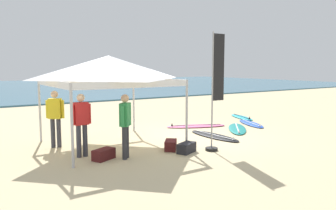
{
  "coord_description": "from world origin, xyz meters",
  "views": [
    {
      "loc": [
        -6.75,
        -9.12,
        2.45
      ],
      "look_at": [
        -0.01,
        1.27,
        1.0
      ],
      "focal_mm": 36.01,
      "sensor_mm": 36.0,
      "label": 1
    }
  ],
  "objects_px": {
    "person_red": "(81,121)",
    "person_green": "(125,122)",
    "surfboard_cyan": "(242,117)",
    "surfboard_blue": "(251,124)",
    "surfboard_pink": "(196,126)",
    "gear_bag_on_sand": "(171,145)",
    "gear_bag_near_tent": "(104,154)",
    "surfboard_black": "(214,136)",
    "banner_flag": "(215,96)",
    "gear_bag_by_pole": "(187,148)",
    "canopy_tent": "(109,68)",
    "person_yellow": "(55,115)",
    "surfboard_teal": "(237,129)"
  },
  "relations": [
    {
      "from": "surfboard_blue",
      "to": "gear_bag_near_tent",
      "type": "xyz_separation_m",
      "value": [
        -7.23,
        -1.64,
        0.1
      ]
    },
    {
      "from": "gear_bag_near_tent",
      "to": "surfboard_black",
      "type": "bearing_deg",
      "value": 7.88
    },
    {
      "from": "surfboard_pink",
      "to": "surfboard_black",
      "type": "bearing_deg",
      "value": -109.06
    },
    {
      "from": "surfboard_blue",
      "to": "surfboard_cyan",
      "type": "height_order",
      "value": "same"
    },
    {
      "from": "banner_flag",
      "to": "surfboard_cyan",
      "type": "bearing_deg",
      "value": 37.74
    },
    {
      "from": "banner_flag",
      "to": "gear_bag_by_pole",
      "type": "height_order",
      "value": "banner_flag"
    },
    {
      "from": "person_yellow",
      "to": "surfboard_blue",
      "type": "bearing_deg",
      "value": -2.89
    },
    {
      "from": "canopy_tent",
      "to": "gear_bag_by_pole",
      "type": "height_order",
      "value": "canopy_tent"
    },
    {
      "from": "surfboard_teal",
      "to": "surfboard_cyan",
      "type": "relative_size",
      "value": 1.12
    },
    {
      "from": "surfboard_blue",
      "to": "surfboard_pink",
      "type": "relative_size",
      "value": 0.84
    },
    {
      "from": "surfboard_black",
      "to": "person_red",
      "type": "distance_m",
      "value": 4.78
    },
    {
      "from": "surfboard_pink",
      "to": "gear_bag_on_sand",
      "type": "height_order",
      "value": "gear_bag_on_sand"
    },
    {
      "from": "person_red",
      "to": "gear_bag_by_pole",
      "type": "relative_size",
      "value": 2.85
    },
    {
      "from": "person_green",
      "to": "banner_flag",
      "type": "relative_size",
      "value": 0.5
    },
    {
      "from": "surfboard_black",
      "to": "gear_bag_on_sand",
      "type": "distance_m",
      "value": 2.37
    },
    {
      "from": "surfboard_teal",
      "to": "surfboard_cyan",
      "type": "bearing_deg",
      "value": 41.51
    },
    {
      "from": "person_red",
      "to": "gear_bag_on_sand",
      "type": "distance_m",
      "value": 2.65
    },
    {
      "from": "surfboard_blue",
      "to": "surfboard_teal",
      "type": "bearing_deg",
      "value": -158.48
    },
    {
      "from": "surfboard_blue",
      "to": "surfboard_pink",
      "type": "bearing_deg",
      "value": 160.42
    },
    {
      "from": "surfboard_black",
      "to": "surfboard_cyan",
      "type": "distance_m",
      "value": 4.62
    },
    {
      "from": "person_yellow",
      "to": "gear_bag_on_sand",
      "type": "distance_m",
      "value": 3.57
    },
    {
      "from": "person_green",
      "to": "gear_bag_on_sand",
      "type": "height_order",
      "value": "person_green"
    },
    {
      "from": "gear_bag_near_tent",
      "to": "gear_bag_on_sand",
      "type": "xyz_separation_m",
      "value": [
        2.04,
        -0.09,
        0.0
      ]
    },
    {
      "from": "surfboard_cyan",
      "to": "person_yellow",
      "type": "bearing_deg",
      "value": -173.1
    },
    {
      "from": "surfboard_teal",
      "to": "surfboard_cyan",
      "type": "distance_m",
      "value": 2.99
    },
    {
      "from": "surfboard_cyan",
      "to": "person_red",
      "type": "xyz_separation_m",
      "value": [
        -8.55,
        -2.55,
        0.95
      ]
    },
    {
      "from": "gear_bag_on_sand",
      "to": "surfboard_blue",
      "type": "bearing_deg",
      "value": 18.52
    },
    {
      "from": "surfboard_cyan",
      "to": "person_green",
      "type": "xyz_separation_m",
      "value": [
        -7.64,
        -3.33,
        0.95
      ]
    },
    {
      "from": "surfboard_black",
      "to": "surfboard_cyan",
      "type": "relative_size",
      "value": 1.17
    },
    {
      "from": "canopy_tent",
      "to": "person_yellow",
      "type": "bearing_deg",
      "value": 156.31
    },
    {
      "from": "surfboard_black",
      "to": "person_yellow",
      "type": "bearing_deg",
      "value": 163.84
    },
    {
      "from": "surfboard_pink",
      "to": "banner_flag",
      "type": "height_order",
      "value": "banner_flag"
    },
    {
      "from": "person_green",
      "to": "gear_bag_by_pole",
      "type": "distance_m",
      "value": 1.95
    },
    {
      "from": "canopy_tent",
      "to": "person_red",
      "type": "distance_m",
      "value": 2.0
    },
    {
      "from": "surfboard_pink",
      "to": "person_green",
      "type": "bearing_deg",
      "value": -148.79
    },
    {
      "from": "surfboard_pink",
      "to": "banner_flag",
      "type": "bearing_deg",
      "value": -119.38
    },
    {
      "from": "gear_bag_by_pole",
      "to": "gear_bag_on_sand",
      "type": "xyz_separation_m",
      "value": [
        -0.2,
        0.52,
        0.0
      ]
    },
    {
      "from": "gear_bag_by_pole",
      "to": "gear_bag_on_sand",
      "type": "bearing_deg",
      "value": 110.71
    },
    {
      "from": "person_red",
      "to": "person_green",
      "type": "relative_size",
      "value": 1.0
    },
    {
      "from": "surfboard_blue",
      "to": "surfboard_cyan",
      "type": "distance_m",
      "value": 1.75
    },
    {
      "from": "surfboard_cyan",
      "to": "surfboard_blue",
      "type": "bearing_deg",
      "value": -122.6
    },
    {
      "from": "person_yellow",
      "to": "person_red",
      "type": "bearing_deg",
      "value": -78.38
    },
    {
      "from": "person_red",
      "to": "gear_bag_on_sand",
      "type": "xyz_separation_m",
      "value": [
        2.43,
        -0.66,
        -0.85
      ]
    },
    {
      "from": "canopy_tent",
      "to": "surfboard_cyan",
      "type": "distance_m",
      "value": 7.94
    },
    {
      "from": "surfboard_blue",
      "to": "person_red",
      "type": "bearing_deg",
      "value": -171.97
    },
    {
      "from": "canopy_tent",
      "to": "gear_bag_near_tent",
      "type": "xyz_separation_m",
      "value": [
        -0.79,
        -1.4,
        -2.25
      ]
    },
    {
      "from": "surfboard_cyan",
      "to": "person_red",
      "type": "relative_size",
      "value": 1.15
    },
    {
      "from": "canopy_tent",
      "to": "surfboard_black",
      "type": "distance_m",
      "value": 4.31
    },
    {
      "from": "person_red",
      "to": "person_green",
      "type": "height_order",
      "value": "same"
    },
    {
      "from": "canopy_tent",
      "to": "person_green",
      "type": "bearing_deg",
      "value": -99.04
    }
  ]
}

